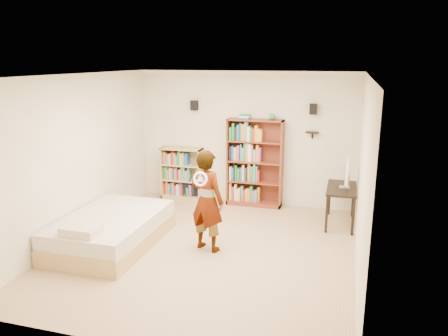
# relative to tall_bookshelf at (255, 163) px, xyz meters

# --- Properties ---
(ground) EXTENTS (4.50, 5.00, 0.01)m
(ground) POSITION_rel_tall_bookshelf_xyz_m (-0.25, -2.34, -0.89)
(ground) COLOR tan
(ground) RESTS_ON ground
(room_shell) EXTENTS (4.52, 5.02, 2.71)m
(room_shell) POSITION_rel_tall_bookshelf_xyz_m (-0.25, -2.34, 0.88)
(room_shell) COLOR white
(room_shell) RESTS_ON ground
(crown_molding) EXTENTS (4.50, 5.00, 0.06)m
(crown_molding) POSITION_rel_tall_bookshelf_xyz_m (-0.25, -2.34, 1.78)
(crown_molding) COLOR white
(crown_molding) RESTS_ON room_shell
(speaker_left) EXTENTS (0.14, 0.12, 0.20)m
(speaker_left) POSITION_rel_tall_bookshelf_xyz_m (-1.30, 0.06, 1.11)
(speaker_left) COLOR black
(speaker_left) RESTS_ON room_shell
(speaker_right) EXTENTS (0.14, 0.12, 0.20)m
(speaker_right) POSITION_rel_tall_bookshelf_xyz_m (1.10, 0.06, 1.11)
(speaker_right) COLOR black
(speaker_right) RESTS_ON room_shell
(wall_shelf) EXTENTS (0.25, 0.16, 0.02)m
(wall_shelf) POSITION_rel_tall_bookshelf_xyz_m (1.10, 0.07, 0.66)
(wall_shelf) COLOR black
(wall_shelf) RESTS_ON room_shell
(tall_bookshelf) EXTENTS (1.12, 0.33, 1.77)m
(tall_bookshelf) POSITION_rel_tall_bookshelf_xyz_m (0.00, 0.00, 0.00)
(tall_bookshelf) COLOR brown
(tall_bookshelf) RESTS_ON ground
(low_bookshelf) EXTENTS (0.88, 0.33, 1.10)m
(low_bookshelf) POSITION_rel_tall_bookshelf_xyz_m (-1.57, -0.00, -0.33)
(low_bookshelf) COLOR tan
(low_bookshelf) RESTS_ON ground
(computer_desk) EXTENTS (0.51, 1.02, 0.70)m
(computer_desk) POSITION_rel_tall_bookshelf_xyz_m (1.73, -0.63, -0.54)
(computer_desk) COLOR black
(computer_desk) RESTS_ON ground
(imac) EXTENTS (0.15, 0.51, 0.50)m
(imac) POSITION_rel_tall_bookshelf_xyz_m (1.77, -0.63, 0.06)
(imac) COLOR white
(imac) RESTS_ON computer_desk
(daybed) EXTENTS (1.36, 2.09, 0.62)m
(daybed) POSITION_rel_tall_bookshelf_xyz_m (-1.80, -2.58, -0.58)
(daybed) COLOR silver
(daybed) RESTS_ON ground
(person) EXTENTS (0.67, 0.54, 1.60)m
(person) POSITION_rel_tall_bookshelf_xyz_m (-0.26, -2.31, -0.08)
(person) COLOR black
(person) RESTS_ON ground
(wii_wheel) EXTENTS (0.22, 0.08, 0.23)m
(wii_wheel) POSITION_rel_tall_bookshelf_xyz_m (-0.26, -2.60, 0.34)
(wii_wheel) COLOR white
(wii_wheel) RESTS_ON person
(navy_bag) EXTENTS (0.36, 0.29, 0.43)m
(navy_bag) POSITION_rel_tall_bookshelf_xyz_m (-1.39, 0.01, -0.67)
(navy_bag) COLOR black
(navy_bag) RESTS_ON ground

